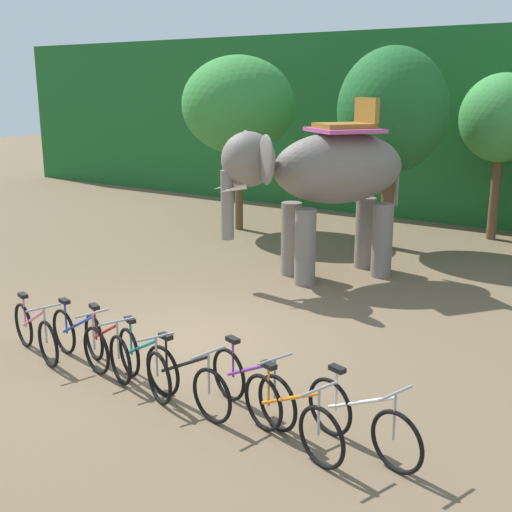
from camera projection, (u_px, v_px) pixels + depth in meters
ground_plane at (194, 342)px, 10.44m from camera, size 80.00×80.00×0.00m
foliage_hedge at (468, 123)px, 21.29m from camera, size 36.00×6.00×5.66m
tree_center at (238, 105)px, 17.76m from camera, size 3.13×3.13×4.84m
tree_far_left at (392, 111)px, 15.70m from camera, size 2.69×2.69×4.96m
tree_center_right at (502, 119)px, 16.64m from camera, size 2.17×2.17×4.35m
elephant at (324, 176)px, 13.45m from camera, size 3.43×3.91×3.78m
bike_pink at (35, 332)px, 9.81m from camera, size 1.65×0.66×0.92m
bike_blue at (79, 339)px, 9.56m from camera, size 1.67×0.59×0.92m
bike_red at (106, 346)px, 9.28m from camera, size 1.60×0.76×0.92m
bike_teal at (143, 362)px, 8.74m from camera, size 1.59×0.78×0.92m
bike_black at (186, 380)px, 8.21m from camera, size 1.69×0.54×0.92m
bike_purple at (252, 386)px, 8.06m from camera, size 1.64×0.69×0.92m
bike_orange at (291, 416)px, 7.31m from camera, size 1.64×0.68×0.92m
bike_white at (361, 421)px, 7.22m from camera, size 1.65×0.67×0.92m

